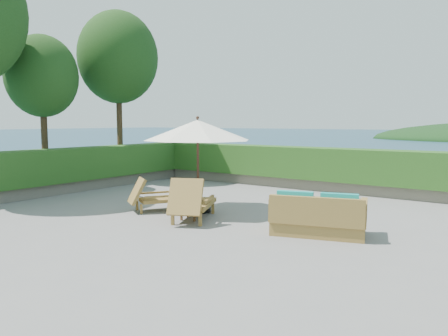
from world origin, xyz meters
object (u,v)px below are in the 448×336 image
Objects in this scene: lounge_left at (155,197)px; side_table at (191,204)px; wicker_loveseat at (318,218)px; patio_umbrella at (198,131)px; lounge_right at (192,202)px.

lounge_left reaches higher than side_table.
lounge_left is at bearing 165.42° from wicker_loveseat.
wicker_loveseat reaches higher than lounge_left.
patio_umbrella is 1.47× the size of wicker_loveseat.
lounge_left is at bearing -149.49° from patio_umbrella.
lounge_right is at bearing -58.92° from patio_umbrella.
lounge_right reaches higher than side_table.
patio_umbrella is 1.81m from lounge_right.
lounge_left is 3.11× the size of side_table.
patio_umbrella is 1.86× the size of lounge_left.
patio_umbrella is 5.79× the size of side_table.
wicker_loveseat is at bearing -15.87° from lounge_right.
wicker_loveseat is (3.25, -0.38, -1.61)m from patio_umbrella.
side_table is (0.41, -0.76, -1.59)m from patio_umbrella.
side_table is (-0.09, 0.07, -0.06)m from lounge_right.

